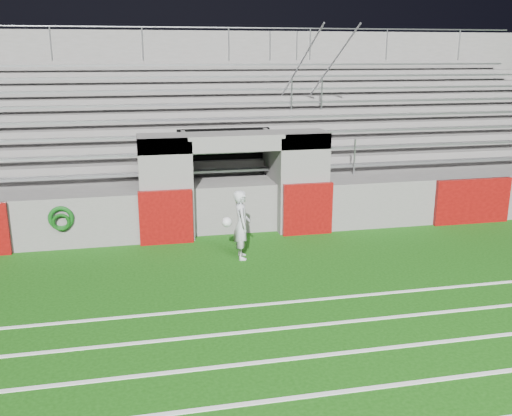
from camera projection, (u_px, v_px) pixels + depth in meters
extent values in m
plane|color=#12460B|center=(265.00, 283.00, 11.65)|extent=(90.00, 90.00, 0.00)
cube|color=white|center=(330.00, 393.00, 7.88)|extent=(28.00, 0.09, 0.01)
cube|color=white|center=(308.00, 357.00, 8.82)|extent=(28.00, 0.09, 0.01)
cube|color=white|center=(291.00, 327.00, 9.76)|extent=(28.00, 0.09, 0.01)
cube|color=white|center=(277.00, 303.00, 10.70)|extent=(28.00, 0.09, 0.01)
cube|color=#5C5957|center=(506.00, 197.00, 16.03)|extent=(10.60, 0.35, 1.25)
cube|color=#5C5957|center=(164.00, 187.00, 14.24)|extent=(1.20, 1.00, 2.60)
cube|color=#5C5957|center=(302.00, 181.00, 14.97)|extent=(1.20, 1.00, 2.60)
cube|color=black|center=(224.00, 172.00, 16.22)|extent=(2.60, 0.20, 2.50)
cube|color=#5C5957|center=(187.00, 183.00, 14.95)|extent=(0.10, 2.20, 2.50)
cube|color=#5C5957|center=(273.00, 179.00, 15.42)|extent=(0.10, 2.20, 2.50)
cube|color=#5C5957|center=(234.00, 141.00, 14.32)|extent=(4.80, 1.00, 0.40)
cube|color=#5C5957|center=(214.00, 162.00, 18.28)|extent=(26.00, 8.00, 0.20)
cube|color=#5C5957|center=(214.00, 181.00, 18.44)|extent=(26.00, 8.00, 1.05)
cube|color=#560707|center=(166.00, 217.00, 13.89)|extent=(1.30, 0.15, 1.35)
cube|color=#560707|center=(308.00, 209.00, 14.61)|extent=(1.30, 0.15, 1.35)
cube|color=#560707|center=(472.00, 201.00, 15.57)|extent=(2.20, 0.15, 1.25)
cube|color=gray|center=(229.00, 170.00, 15.43)|extent=(23.00, 0.28, 0.06)
cube|color=#5C5957|center=(224.00, 165.00, 16.24)|extent=(24.00, 0.75, 0.38)
cube|color=gray|center=(224.00, 152.00, 16.04)|extent=(23.00, 0.28, 0.06)
cube|color=#5C5957|center=(220.00, 154.00, 16.90)|extent=(24.00, 0.75, 0.76)
cube|color=gray|center=(220.00, 135.00, 16.65)|extent=(23.00, 0.28, 0.06)
cube|color=#5C5957|center=(216.00, 144.00, 17.56)|extent=(24.00, 0.75, 1.14)
cube|color=gray|center=(216.00, 119.00, 17.25)|extent=(23.00, 0.28, 0.06)
cube|color=#5C5957|center=(212.00, 135.00, 18.21)|extent=(24.00, 0.75, 1.52)
cube|color=gray|center=(212.00, 104.00, 17.86)|extent=(23.00, 0.28, 0.06)
cube|color=#5C5957|center=(209.00, 126.00, 18.87)|extent=(24.00, 0.75, 1.90)
cube|color=gray|center=(209.00, 90.00, 18.47)|extent=(23.00, 0.28, 0.06)
cube|color=#5C5957|center=(206.00, 118.00, 19.53)|extent=(24.00, 0.75, 2.28)
cube|color=gray|center=(206.00, 77.00, 19.07)|extent=(23.00, 0.28, 0.06)
cube|color=#5C5957|center=(203.00, 110.00, 20.19)|extent=(24.00, 0.75, 2.66)
cube|color=gray|center=(203.00, 65.00, 19.68)|extent=(23.00, 0.28, 0.06)
cube|color=#5C5957|center=(201.00, 106.00, 20.81)|extent=(26.00, 0.60, 5.29)
cylinder|color=#A5A8AD|center=(320.00, 158.00, 15.60)|extent=(0.05, 0.05, 1.00)
cylinder|color=#A5A8AD|center=(292.00, 94.00, 18.03)|extent=(0.05, 0.05, 1.00)
cylinder|color=#A5A8AD|center=(270.00, 45.00, 20.46)|extent=(0.05, 0.05, 1.00)
cylinder|color=#A5A8AD|center=(292.00, 78.00, 17.90)|extent=(0.05, 6.02, 3.08)
cylinder|color=#A5A8AD|center=(354.00, 157.00, 15.81)|extent=(0.05, 0.05, 1.00)
cylinder|color=#A5A8AD|center=(322.00, 94.00, 18.23)|extent=(0.05, 0.05, 1.00)
cylinder|color=#A5A8AD|center=(297.00, 46.00, 20.66)|extent=(0.05, 0.05, 1.00)
cylinder|color=#A5A8AD|center=(322.00, 78.00, 18.10)|extent=(0.05, 6.02, 3.08)
cylinder|color=#A5A8AD|center=(51.00, 43.00, 18.93)|extent=(0.05, 0.05, 1.10)
cylinder|color=#A5A8AD|center=(143.00, 44.00, 19.54)|extent=(0.05, 0.05, 1.10)
cylinder|color=#A5A8AD|center=(229.00, 44.00, 20.14)|extent=(0.05, 0.05, 1.10)
cylinder|color=#A5A8AD|center=(310.00, 44.00, 20.75)|extent=(0.05, 0.05, 1.10)
cylinder|color=#A5A8AD|center=(387.00, 44.00, 21.35)|extent=(0.05, 0.05, 1.10)
cylinder|color=#A5A8AD|center=(459.00, 45.00, 21.96)|extent=(0.05, 0.05, 1.10)
cylinder|color=#A5A8AD|center=(200.00, 27.00, 19.80)|extent=(24.00, 0.05, 0.05)
imported|color=#ACB0B6|center=(242.00, 225.00, 12.87)|extent=(0.41, 0.60, 1.59)
sphere|color=white|center=(227.00, 222.00, 12.59)|extent=(0.22, 0.22, 0.22)
torus|color=#0D4410|center=(61.00, 218.00, 13.37)|extent=(0.59, 0.11, 0.59)
torus|color=#0B3B0D|center=(61.00, 222.00, 13.34)|extent=(0.43, 0.08, 0.43)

